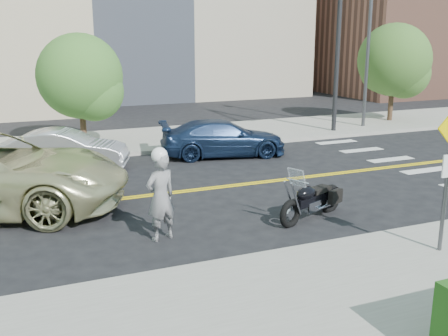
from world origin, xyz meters
name	(u,v)px	position (x,y,z in m)	size (l,w,h in m)	color
ground_plane	(154,195)	(0.00, 0.00, 0.00)	(120.00, 120.00, 0.00)	black
sidewalk_near	(285,326)	(0.00, -7.50, 0.07)	(60.00, 5.00, 0.15)	#9E9B91
sidewalk_far	(105,143)	(0.00, 7.50, 0.07)	(60.00, 5.00, 0.15)	#9E9B91
building_right	(408,13)	(26.00, 20.00, 6.00)	(14.00, 12.00, 12.00)	#8C5947
lamp_post	(369,39)	(12.00, 6.50, 4.15)	(0.16, 0.16, 8.00)	#4C4C51
traffic_light	(352,27)	(10.00, 5.08, 4.67)	(0.28, 4.50, 7.00)	black
motorcyclist	(161,194)	(-0.69, -3.24, 1.03)	(0.82, 0.66, 2.06)	#9E9EA2
motorcycle	(312,191)	(3.05, -3.33, 0.68)	(2.24, 0.68, 1.36)	black
parked_car_silver	(65,150)	(-1.94, 3.85, 0.67)	(1.41, 4.05, 1.33)	#B5B6BD
parked_car_blue	(223,138)	(3.66, 3.77, 0.67)	(1.87, 4.59, 1.33)	navy
tree_far_a	(80,76)	(-0.87, 7.12, 2.81)	(3.25, 3.25, 4.44)	#382619
tree_far_b	(394,60)	(14.30, 7.38, 3.14)	(3.57, 3.57, 4.93)	#382619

